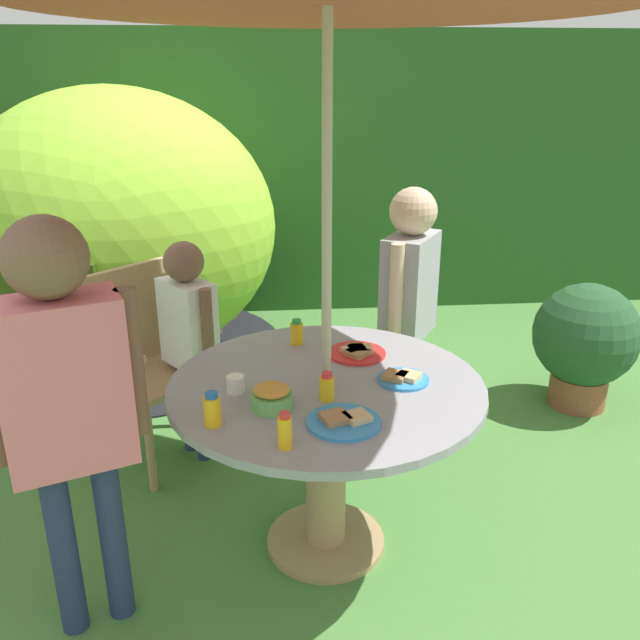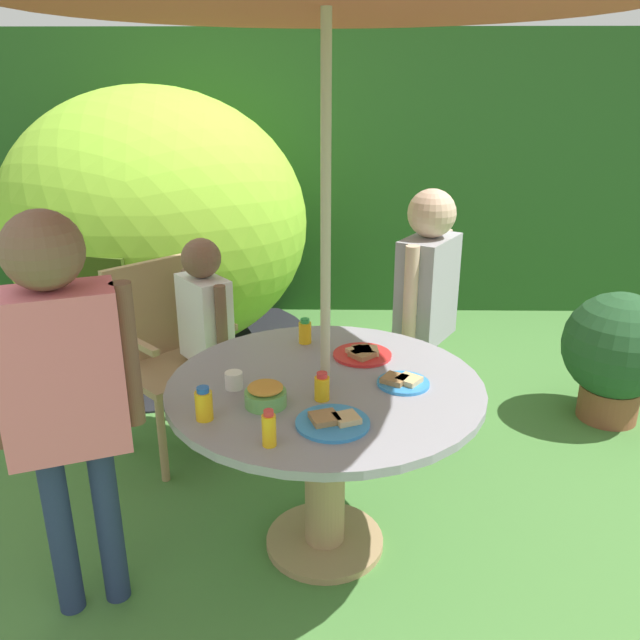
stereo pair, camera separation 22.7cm
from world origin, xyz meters
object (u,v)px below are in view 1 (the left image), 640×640
potted_plant (585,340)px  juice_bottle_center_front (285,431)px  child_in_pink_shirt (64,384)px  child_in_white_shirt (188,324)px  plate_far_right (403,378)px  juice_bottle_near_left (297,332)px  cup_near (236,384)px  plate_mid_right (357,352)px  plate_back_edge (344,421)px  wooden_chair (146,354)px  garden_table (326,425)px  juice_bottle_far_left (212,410)px  dome_tent (118,228)px  child_in_grey_shirt (410,286)px  snack_bowl (272,397)px  juice_bottle_near_right (327,387)px

potted_plant → juice_bottle_center_front: juice_bottle_center_front is taller
child_in_pink_shirt → child_in_white_shirt: bearing=55.5°
plate_far_right → juice_bottle_near_left: (-0.38, 0.40, 0.04)m
potted_plant → cup_near: 2.25m
plate_mid_right → juice_bottle_center_front: size_ratio=1.96×
plate_back_edge → wooden_chair: bearing=127.1°
garden_table → plate_back_edge: bearing=-85.0°
child_in_pink_shirt → plate_mid_right: size_ratio=6.07×
juice_bottle_far_left → plate_back_edge: bearing=-4.0°
juice_bottle_near_left → dome_tent: bearing=121.8°
child_in_grey_shirt → plate_far_right: (-0.20, -0.81, -0.10)m
child_in_pink_shirt → juice_bottle_far_left: child_in_pink_shirt is taller
juice_bottle_center_front → cup_near: (-0.16, 0.39, -0.02)m
dome_tent → juice_bottle_near_left: size_ratio=23.55×
snack_bowl → plate_mid_right: size_ratio=0.61×
potted_plant → child_in_grey_shirt: 1.22m
dome_tent → potted_plant: size_ratio=3.51×
wooden_chair → juice_bottle_far_left: size_ratio=8.14×
child_in_pink_shirt → juice_bottle_near_right: 0.86m
potted_plant → snack_bowl: (-1.78, -1.26, 0.37)m
potted_plant → juice_bottle_near_right: 2.04m
dome_tent → wooden_chair: bearing=-60.8°
child_in_white_shirt → child_in_pink_shirt: size_ratio=0.76×
child_in_grey_shirt → garden_table: bearing=-0.0°
child_in_pink_shirt → juice_bottle_near_left: 1.04m
dome_tent → plate_mid_right: 2.31m
snack_bowl → juice_bottle_far_left: (-0.19, -0.10, 0.01)m
potted_plant → juice_bottle_near_right: juice_bottle_near_right is taller
potted_plant → juice_bottle_near_right: bearing=-142.6°
wooden_chair → juice_bottle_center_front: size_ratio=7.86×
dome_tent → juice_bottle_center_front: dome_tent is taller
child_in_white_shirt → juice_bottle_far_left: (0.19, -1.02, 0.08)m
plate_far_right → plate_back_edge: size_ratio=0.79×
garden_table → child_in_pink_shirt: 0.97m
wooden_chair → juice_bottle_near_left: (0.72, -0.41, 0.25)m
potted_plant → juice_bottle_near_left: juice_bottle_near_left is taller
plate_mid_right → child_in_pink_shirt: bearing=-150.0°
plate_far_right → juice_bottle_far_left: bearing=-158.7°
child_in_white_shirt → plate_far_right: child_in_white_shirt is taller
garden_table → cup_near: 0.40m
potted_plant → plate_back_edge: bearing=-138.1°
child_in_white_shirt → juice_bottle_near_left: size_ratio=10.12×
child_in_grey_shirt → juice_bottle_center_front: 1.40m
child_in_pink_shirt → plate_far_right: bearing=-5.7°
child_in_pink_shirt → snack_bowl: size_ratio=9.91×
juice_bottle_near_left → plate_far_right: bearing=-46.9°
wooden_chair → cup_near: wooden_chair is taller
juice_bottle_far_left → cup_near: 0.24m
garden_table → dome_tent: 2.46m
plate_mid_right → juice_bottle_center_front: 0.76m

